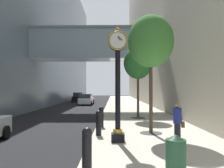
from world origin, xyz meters
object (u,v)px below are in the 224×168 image
bollard_fourth (101,116)px  trash_bin (176,154)px  pedestrian_walking (178,121)px  car_white_near (86,99)px  bollard_nearest (87,148)px  street_tree_mid_near (138,63)px  bollard_third (99,122)px  street_clock (118,79)px  car_black_mid (79,97)px  street_tree_near (151,42)px

bollard_fourth → trash_bin: bollard_fourth is taller
pedestrian_walking → car_white_near: pedestrian_walking is taller
bollard_fourth → bollard_nearest: bearing=-90.0°
bollard_fourth → street_tree_mid_near: street_tree_mid_near is taller
bollard_nearest → bollard_third: size_ratio=1.00×
street_clock → car_black_mid: (-6.40, 31.95, -1.96)m
street_clock → bollard_fourth: bearing=103.3°
street_tree_near → car_white_near: street_tree_near is taller
street_tree_near → car_white_near: bearing=104.5°
bollard_fourth → pedestrian_walking: 5.17m
street_clock → bollard_nearest: bearing=-104.0°
bollard_nearest → car_black_mid: car_black_mid is taller
bollard_nearest → trash_bin: 2.32m
street_clock → trash_bin: size_ratio=4.58×
bollard_third → street_tree_mid_near: (2.58, 6.73, 3.59)m
street_clock → trash_bin: bearing=-69.8°
bollard_nearest → bollard_fourth: size_ratio=1.00×
bollard_nearest → bollard_fourth: same height
pedestrian_walking → car_black_mid: 33.31m
trash_bin → car_black_mid: (-7.81, 35.80, 0.15)m
street_clock → car_white_near: 25.17m
bollard_third → street_tree_mid_near: street_tree_mid_near is taller
street_clock → bollard_fourth: size_ratio=4.07×
street_tree_mid_near → pedestrian_walking: (0.78, -8.20, -3.33)m
street_clock → street_tree_mid_near: (1.69, 8.05, 1.56)m
car_white_near → trash_bin: bearing=-78.8°
street_clock → bollard_nearest: (-0.89, -3.58, -2.03)m
street_clock → street_tree_near: street_tree_near is taller
bollard_nearest → pedestrian_walking: pedestrian_walking is taller
bollard_nearest → pedestrian_walking: 4.81m
street_clock → bollard_third: size_ratio=4.07×
bollard_fourth → street_tree_mid_near: size_ratio=0.22×
pedestrian_walking → car_black_mid: pedestrian_walking is taller
street_tree_near → street_clock: bearing=-132.0°
street_clock → bollard_fourth: street_clock is taller
trash_bin → car_black_mid: size_ratio=0.25×
street_clock → car_black_mid: bearing=101.3°
street_clock → street_tree_near: 3.18m
car_black_mid → trash_bin: bearing=-77.7°
bollard_third → street_tree_mid_near: 8.06m
bollard_nearest → car_white_near: 28.50m
street_clock → bollard_third: 2.58m
car_white_near → street_tree_mid_near: bearing=-70.4°
bollard_nearest → street_tree_mid_near: size_ratio=0.22×
street_clock → pedestrian_walking: street_clock is taller
bollard_third → pedestrian_walking: 3.68m
street_clock → street_tree_mid_near: 8.38m
bollard_fourth → car_black_mid: car_black_mid is taller
street_tree_near → trash_bin: 7.01m
bollard_nearest → bollard_fourth: 7.34m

